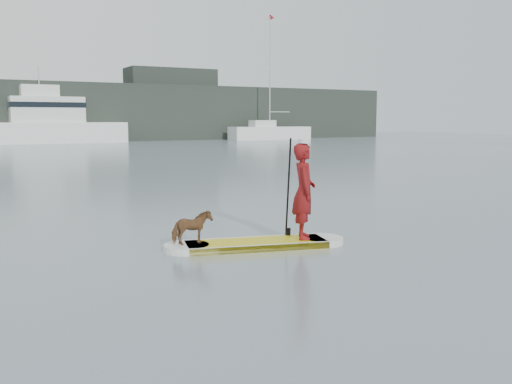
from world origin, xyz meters
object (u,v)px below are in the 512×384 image
sailboat_f (269,131)px  paddler (304,191)px  dog (192,228)px  paddleboard (256,244)px  motor_yacht_a (55,122)px

sailboat_f → paddler: bearing=-115.3°
dog → paddleboard: bearing=-107.0°
paddleboard → motor_yacht_a: size_ratio=0.26×
paddler → sailboat_f: size_ratio=0.13×
dog → sailboat_f: 54.60m
motor_yacht_a → paddleboard: bearing=-94.5°
sailboat_f → paddleboard: bearing=-116.2°
paddler → dog: paddler is taller
motor_yacht_a → dog: bearing=-95.8°
paddleboard → paddler: 1.29m
motor_yacht_a → paddler: bearing=-93.4°
paddleboard → sailboat_f: bearing=74.3°
sailboat_f → motor_yacht_a: (-22.63, 2.04, 1.12)m
dog → motor_yacht_a: motor_yacht_a is taller
paddler → sailboat_f: 54.04m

